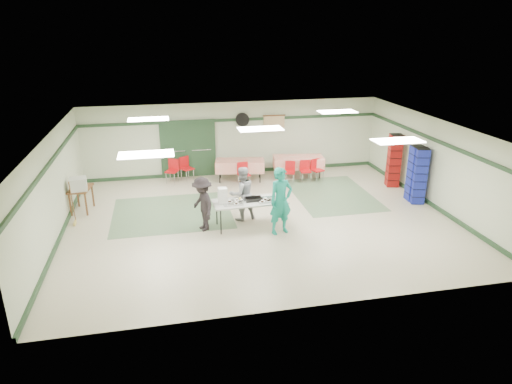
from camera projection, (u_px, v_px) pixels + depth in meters
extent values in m
plane|color=#BFB69A|center=(260.00, 219.00, 13.32)|extent=(11.00, 11.00, 0.00)
plane|color=silver|center=(260.00, 128.00, 12.39)|extent=(11.00, 11.00, 0.00)
plane|color=#B7C2A5|center=(234.00, 138.00, 16.98)|extent=(11.00, 0.00, 11.00)
plane|color=#B7C2A5|center=(310.00, 247.00, 8.72)|extent=(11.00, 0.00, 11.00)
plane|color=#B7C2A5|center=(53.00, 189.00, 11.80)|extent=(0.00, 9.00, 9.00)
plane|color=#B7C2A5|center=(436.00, 164.00, 13.91)|extent=(0.00, 9.00, 9.00)
cube|color=#213D24|center=(234.00, 120.00, 16.71)|extent=(11.00, 0.06, 0.10)
cube|color=#213D24|center=(235.00, 171.00, 17.40)|extent=(11.00, 0.06, 0.12)
cube|color=#213D24|center=(50.00, 163.00, 11.56)|extent=(0.06, 9.00, 0.10)
cube|color=#213D24|center=(61.00, 234.00, 12.25)|extent=(0.06, 9.00, 0.12)
cube|color=#213D24|center=(438.00, 141.00, 13.66)|extent=(0.06, 9.00, 0.10)
cube|color=#213D24|center=(429.00, 203.00, 14.36)|extent=(0.06, 9.00, 0.12)
cube|color=#62805D|center=(172.00, 213.00, 13.76)|extent=(3.50, 3.00, 0.01)
cube|color=#62805D|center=(332.00, 194.00, 15.24)|extent=(2.50, 3.50, 0.01)
cube|color=gray|center=(175.00, 150.00, 16.61)|extent=(0.90, 0.06, 2.10)
cube|color=gray|center=(201.00, 148.00, 16.79)|extent=(0.90, 0.06, 2.10)
cube|color=#213D24|center=(188.00, 149.00, 16.68)|extent=(2.00, 0.03, 2.15)
cylinder|color=black|center=(242.00, 120.00, 16.74)|extent=(0.50, 0.10, 0.50)
cube|color=#DABF88|center=(274.00, 124.00, 17.04)|extent=(0.80, 0.02, 0.60)
cube|color=#B4B4AF|center=(250.00, 202.00, 12.62)|extent=(2.08, 0.92, 0.04)
cylinder|color=black|center=(221.00, 222.00, 12.25)|extent=(0.04, 0.04, 0.72)
cylinder|color=black|center=(284.00, 216.00, 12.66)|extent=(0.04, 0.04, 0.72)
cylinder|color=black|center=(217.00, 213.00, 12.85)|extent=(0.04, 0.04, 0.72)
cylinder|color=black|center=(277.00, 207.00, 13.26)|extent=(0.04, 0.04, 0.72)
cube|color=silver|center=(267.00, 200.00, 12.64)|extent=(0.61, 0.47, 0.02)
cube|color=silver|center=(247.00, 199.00, 12.68)|extent=(0.58, 0.45, 0.02)
cube|color=silver|center=(232.00, 203.00, 12.43)|extent=(0.55, 0.43, 0.02)
cube|color=black|center=(253.00, 199.00, 12.63)|extent=(0.49, 0.32, 0.08)
cube|color=white|center=(223.00, 196.00, 12.39)|extent=(0.24, 0.23, 0.43)
imported|color=#148D7A|center=(281.00, 201.00, 12.16)|extent=(0.77, 0.61, 1.85)
imported|color=gray|center=(242.00, 194.00, 13.05)|extent=(0.90, 0.78, 1.59)
imported|color=black|center=(203.00, 204.00, 12.39)|extent=(0.84, 1.11, 1.52)
cube|color=red|center=(299.00, 157.00, 16.79)|extent=(1.92, 1.05, 0.05)
cube|color=red|center=(298.00, 162.00, 16.86)|extent=(1.92, 1.07, 0.40)
cylinder|color=black|center=(279.00, 170.00, 16.60)|extent=(0.04, 0.04, 0.72)
cylinder|color=black|center=(320.00, 169.00, 16.68)|extent=(0.04, 0.04, 0.72)
cylinder|color=black|center=(277.00, 165.00, 17.16)|extent=(0.04, 0.04, 0.72)
cylinder|color=black|center=(317.00, 164.00, 17.25)|extent=(0.04, 0.04, 0.72)
cube|color=red|center=(240.00, 161.00, 16.37)|extent=(1.83, 1.03, 0.05)
cube|color=red|center=(240.00, 166.00, 16.43)|extent=(1.83, 1.05, 0.40)
cylinder|color=black|center=(220.00, 173.00, 16.21)|extent=(0.04, 0.04, 0.72)
cylinder|color=black|center=(260.00, 173.00, 16.25)|extent=(0.04, 0.04, 0.72)
cylinder|color=black|center=(220.00, 169.00, 16.75)|extent=(0.04, 0.04, 0.72)
cylinder|color=black|center=(259.00, 168.00, 16.79)|extent=(0.04, 0.04, 0.72)
cube|color=red|center=(306.00, 171.00, 16.33)|extent=(0.39, 0.39, 0.04)
cube|color=red|center=(305.00, 165.00, 16.41)|extent=(0.36, 0.07, 0.36)
cylinder|color=silver|center=(302.00, 178.00, 16.25)|extent=(0.02, 0.02, 0.38)
cylinder|color=silver|center=(310.00, 178.00, 16.28)|extent=(0.02, 0.02, 0.38)
cylinder|color=silver|center=(301.00, 176.00, 16.51)|extent=(0.02, 0.02, 0.38)
cylinder|color=silver|center=(308.00, 175.00, 16.55)|extent=(0.02, 0.02, 0.38)
cube|color=red|center=(290.00, 172.00, 16.21)|extent=(0.47, 0.47, 0.04)
cube|color=red|center=(290.00, 166.00, 16.29)|extent=(0.35, 0.17, 0.36)
cylinder|color=silver|center=(285.00, 179.00, 16.17)|extent=(0.02, 0.02, 0.38)
cylinder|color=silver|center=(293.00, 179.00, 16.13)|extent=(0.02, 0.02, 0.38)
cylinder|color=silver|center=(286.00, 176.00, 16.44)|extent=(0.02, 0.02, 0.38)
cylinder|color=silver|center=(294.00, 177.00, 16.40)|extent=(0.02, 0.02, 0.38)
cube|color=red|center=(318.00, 170.00, 16.41)|extent=(0.47, 0.47, 0.04)
cube|color=red|center=(315.00, 164.00, 16.47)|extent=(0.36, 0.16, 0.37)
cylinder|color=silver|center=(317.00, 178.00, 16.29)|extent=(0.02, 0.02, 0.39)
cylinder|color=silver|center=(323.00, 176.00, 16.44)|extent=(0.02, 0.02, 0.39)
cylinder|color=silver|center=(311.00, 175.00, 16.53)|extent=(0.02, 0.02, 0.39)
cylinder|color=silver|center=(318.00, 174.00, 16.67)|extent=(0.02, 0.02, 0.39)
cube|color=red|center=(244.00, 175.00, 15.88)|extent=(0.43, 0.43, 0.04)
cube|color=red|center=(242.00, 167.00, 15.96)|extent=(0.39, 0.09, 0.39)
cylinder|color=silver|center=(241.00, 182.00, 15.78)|extent=(0.02, 0.02, 0.41)
cylinder|color=silver|center=(250.00, 181.00, 15.87)|extent=(0.02, 0.02, 0.41)
cylinder|color=silver|center=(238.00, 180.00, 16.05)|extent=(0.02, 0.02, 0.41)
cylinder|color=silver|center=(247.00, 179.00, 16.15)|extent=(0.02, 0.02, 0.41)
cube|color=red|center=(187.00, 169.00, 16.48)|extent=(0.55, 0.55, 0.04)
cube|color=red|center=(184.00, 162.00, 16.52)|extent=(0.36, 0.25, 0.40)
cylinder|color=silver|center=(187.00, 177.00, 16.35)|extent=(0.02, 0.02, 0.42)
cylinder|color=silver|center=(194.00, 175.00, 16.56)|extent=(0.02, 0.02, 0.42)
cylinder|color=silver|center=(181.00, 175.00, 16.56)|extent=(0.02, 0.02, 0.42)
cylinder|color=silver|center=(188.00, 173.00, 16.77)|extent=(0.02, 0.02, 0.42)
cube|color=red|center=(172.00, 171.00, 16.19)|extent=(0.53, 0.53, 0.04)
cube|color=red|center=(174.00, 164.00, 16.28)|extent=(0.37, 0.22, 0.40)
cylinder|color=silver|center=(166.00, 178.00, 16.16)|extent=(0.02, 0.02, 0.42)
cylinder|color=silver|center=(175.00, 179.00, 16.09)|extent=(0.02, 0.02, 0.42)
cylinder|color=silver|center=(170.00, 176.00, 16.45)|extent=(0.02, 0.02, 0.42)
cylinder|color=silver|center=(178.00, 176.00, 16.37)|extent=(0.02, 0.02, 0.42)
cube|color=#19259B|center=(415.00, 173.00, 14.47)|extent=(0.43, 0.43, 1.80)
cube|color=#9E130F|center=(394.00, 161.00, 15.73)|extent=(0.49, 0.49, 1.85)
cube|color=#19259B|center=(419.00, 176.00, 14.23)|extent=(0.48, 0.48, 1.79)
cube|color=brown|center=(80.00, 189.00, 13.66)|extent=(0.69, 0.96, 0.05)
cube|color=brown|center=(70.00, 205.00, 13.44)|extent=(0.05, 0.05, 0.70)
cube|color=brown|center=(86.00, 204.00, 13.46)|extent=(0.05, 0.05, 0.70)
cube|color=brown|center=(78.00, 196.00, 14.12)|extent=(0.05, 0.05, 0.70)
cube|color=brown|center=(93.00, 196.00, 14.15)|extent=(0.05, 0.05, 0.70)
cube|color=beige|center=(78.00, 184.00, 13.40)|extent=(0.52, 0.47, 0.38)
cylinder|color=brown|center=(72.00, 202.00, 12.77)|extent=(0.05, 0.21, 1.28)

